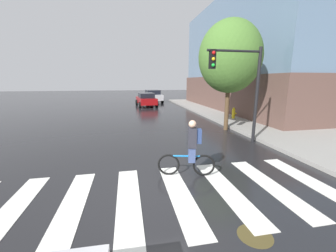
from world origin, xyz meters
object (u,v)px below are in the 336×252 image
manhole_cover (255,235)px  street_tree_near (230,57)px  sedan_mid (146,99)px  traffic_light_near (241,79)px  fire_hydrant (234,113)px  cyclist (191,149)px  sedan_far (152,96)px

manhole_cover → street_tree_near: street_tree_near is taller
street_tree_near → sedan_mid: bearing=105.7°
manhole_cover → traffic_light_near: (2.61, 5.42, 2.86)m
sedan_mid → fire_hydrant: bearing=-61.3°
traffic_light_near → street_tree_near: (0.75, 2.60, 1.19)m
sedan_mid → traffic_light_near: 15.34m
manhole_cover → fire_hydrant: bearing=63.8°
cyclist → traffic_light_near: bearing=42.4°
sedan_mid → street_tree_near: size_ratio=0.73×
manhole_cover → sedan_far: bearing=87.3°
cyclist → street_tree_near: street_tree_near is taller
sedan_mid → sedan_far: bearing=74.6°
traffic_light_near → street_tree_near: size_ratio=0.70×
manhole_cover → fire_hydrant: 11.85m
manhole_cover → sedan_mid: bearing=90.3°
manhole_cover → fire_hydrant: (5.23, 10.62, 0.53)m
traffic_light_near → sedan_mid: bearing=100.3°
cyclist → street_tree_near: size_ratio=0.28×
cyclist → sedan_far: bearing=85.9°
sedan_mid → fire_hydrant: 11.11m
cyclist → street_tree_near: bearing=54.7°
fire_hydrant → street_tree_near: street_tree_near is taller
manhole_cover → street_tree_near: 9.59m
manhole_cover → sedan_far: sedan_far is taller
manhole_cover → traffic_light_near: traffic_light_near is taller
traffic_light_near → fire_hydrant: bearing=63.3°
cyclist → traffic_light_near: 4.59m
sedan_mid → cyclist: bearing=-91.1°
fire_hydrant → sedan_far: bearing=105.8°
sedan_far → fire_hydrant: (4.06, -14.37, -0.30)m
manhole_cover → sedan_far: (1.17, 24.99, 0.82)m
sedan_mid → sedan_far: 4.80m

